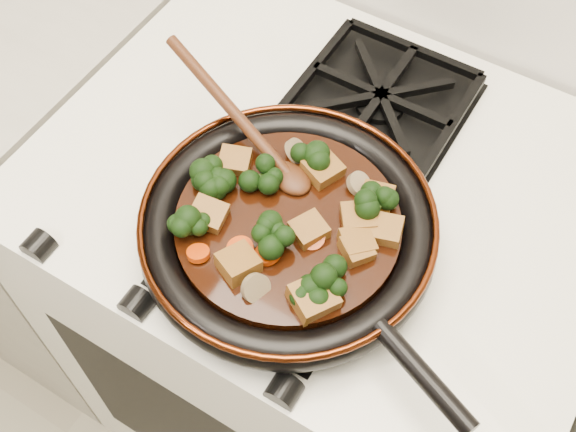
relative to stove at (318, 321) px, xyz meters
The scene contains 34 objects.
stove is the anchor object (origin of this frame).
burner_grate_front 0.48m from the stove, 90.00° to the right, with size 0.23×0.23×0.03m, color black, non-canonical shape.
burner_grate_back 0.48m from the stove, 90.00° to the left, with size 0.23×0.23×0.03m, color black, non-canonical shape.
skillet 0.51m from the stove, 85.07° to the right, with size 0.46×0.35×0.05m.
braising_sauce 0.51m from the stove, 85.94° to the right, with size 0.26×0.26×0.02m, color black.
tofu_cube_0 0.55m from the stove, 91.92° to the right, with size 0.04×0.04×0.02m, color brown.
tofu_cube_1 0.53m from the stove, 45.54° to the right, with size 0.04×0.04×0.02m, color brown.
tofu_cube_2 0.53m from the stove, 72.82° to the right, with size 0.04×0.04×0.02m, color brown.
tofu_cube_3 0.55m from the stove, 113.39° to the right, with size 0.04×0.04×0.02m, color brown.
tofu_cube_4 0.56m from the stove, 66.35° to the right, with size 0.04×0.05×0.02m, color brown.
tofu_cube_5 0.54m from the stove, 50.63° to the right, with size 0.03×0.03×0.02m, color brown.
tofu_cube_6 0.52m from the stove, 27.09° to the right, with size 0.04×0.03×0.02m, color brown.
tofu_cube_7 0.52m from the stove, 78.00° to the right, with size 0.04×0.04×0.02m, color brown.
tofu_cube_8 0.54m from the stove, 49.68° to the right, with size 0.04×0.04×0.02m, color brown.
tofu_cube_9 0.53m from the stove, 34.74° to the right, with size 0.04×0.04×0.02m, color brown.
tofu_cube_10 0.53m from the stove, 136.01° to the right, with size 0.04×0.03×0.02m, color brown.
broccoli_floret_0 0.55m from the stove, 86.23° to the right, with size 0.06×0.06×0.06m, color black, non-canonical shape.
broccoli_floret_1 0.52m from the stove, 104.76° to the right, with size 0.06×0.06×0.05m, color black, non-canonical shape.
broccoli_floret_2 0.54m from the stove, 125.37° to the right, with size 0.06×0.06×0.05m, color black, non-canonical shape.
broccoli_floret_3 0.53m from the stove, 115.71° to the right, with size 0.05×0.05×0.05m, color black, non-canonical shape.
broccoli_floret_4 0.56m from the stove, 66.50° to the right, with size 0.06×0.06×0.05m, color black, non-canonical shape.
broccoli_floret_5 0.54m from the stove, 127.79° to the right, with size 0.06×0.06×0.05m, color black, non-canonical shape.
broccoli_floret_6 0.53m from the stove, 32.97° to the right, with size 0.06×0.06×0.06m, color black, non-canonical shape.
broccoli_floret_7 0.55m from the stove, 59.83° to the right, with size 0.06×0.06×0.05m, color black, non-canonical shape.
broccoli_floret_8 0.56m from the stove, 112.51° to the right, with size 0.06×0.06×0.05m, color black, non-canonical shape.
carrot_coin_0 0.53m from the stove, 70.72° to the right, with size 0.03×0.03×0.01m, color #BF3405.
carrot_coin_1 0.52m from the stove, 127.76° to the right, with size 0.03×0.03×0.01m, color #BF3405.
carrot_coin_2 0.54m from the stove, 85.71° to the right, with size 0.03×0.03×0.01m, color #BF3405.
carrot_coin_3 0.55m from the stove, 95.02° to the right, with size 0.03×0.03×0.01m, color #BF3405.
carrot_coin_4 0.56m from the stove, 104.19° to the right, with size 0.03×0.03×0.01m, color #BF3405.
mushroom_slice_0 0.56m from the stove, 83.19° to the right, with size 0.03×0.03×0.01m, color olive.
mushroom_slice_1 0.52m from the stove, 134.33° to the right, with size 0.03×0.03×0.01m, color olive.
mushroom_slice_2 0.52m from the stove, 32.90° to the right, with size 0.03×0.03×0.01m, color olive.
wooden_spoon 0.54m from the stove, 147.23° to the right, with size 0.15×0.07×0.23m.
Camera 1 is at (0.24, 1.19, 1.66)m, focal length 45.00 mm.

